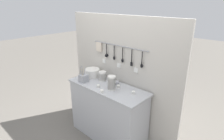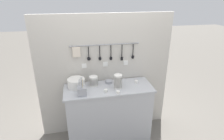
{
  "view_description": "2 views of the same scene",
  "coord_description": "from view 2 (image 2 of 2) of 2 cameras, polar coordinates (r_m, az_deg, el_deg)",
  "views": [
    {
      "loc": [
        1.79,
        -1.83,
        2.12
      ],
      "look_at": [
        0.07,
        0.02,
        1.18
      ],
      "focal_mm": 30.0,
      "sensor_mm": 36.0,
      "label": 1
    },
    {
      "loc": [
        -0.43,
        -2.39,
        2.2
      ],
      "look_at": [
        0.04,
        -0.03,
        1.2
      ],
      "focal_mm": 30.0,
      "sensor_mm": 36.0,
      "label": 2
    }
  ],
  "objects": [
    {
      "name": "back_wall",
      "position": [
        2.97,
        -2.07,
        -1.84
      ],
      "size": [
        2.09,
        0.09,
        1.94
      ],
      "color": "#BCB7AD",
      "rests_on": "ground"
    },
    {
      "name": "cup_edge_near",
      "position": [
        2.57,
        1.84,
        -6.82
      ],
      "size": [
        0.05,
        0.05,
        0.04
      ],
      "color": "silver",
      "rests_on": "counter"
    },
    {
      "name": "steel_mixing_bowl",
      "position": [
        2.87,
        -1.0,
        -3.55
      ],
      "size": [
        0.11,
        0.11,
        0.04
      ],
      "color": "#93969E",
      "rests_on": "counter"
    },
    {
      "name": "cup_by_caddy",
      "position": [
        2.89,
        7.4,
        -3.58
      ],
      "size": [
        0.05,
        0.05,
        0.04
      ],
      "color": "silver",
      "rests_on": "counter"
    },
    {
      "name": "cup_front_left",
      "position": [
        2.61,
        -1.89,
        -6.35
      ],
      "size": [
        0.05,
        0.05,
        0.04
      ],
      "color": "silver",
      "rests_on": "counter"
    },
    {
      "name": "ground_plane",
      "position": [
        3.27,
        -0.93,
        -19.63
      ],
      "size": [
        20.0,
        20.0,
        0.0
      ],
      "primitive_type": "plane",
      "color": "#666059"
    },
    {
      "name": "plate_stack",
      "position": [
        2.78,
        -10.84,
        -3.91
      ],
      "size": [
        0.25,
        0.25,
        0.13
      ],
      "color": "silver",
      "rests_on": "counter"
    },
    {
      "name": "bowl_stack_short_front",
      "position": [
        2.77,
        -5.63,
        -3.38
      ],
      "size": [
        0.12,
        0.12,
        0.15
      ],
      "color": "silver",
      "rests_on": "counter"
    },
    {
      "name": "bowl_stack_back_corner",
      "position": [
        2.68,
        1.84,
        -3.53
      ],
      "size": [
        0.12,
        0.12,
        0.21
      ],
      "color": "silver",
      "rests_on": "counter"
    },
    {
      "name": "cup_back_left",
      "position": [
        2.82,
        1.89,
        -4.03
      ],
      "size": [
        0.05,
        0.05,
        0.04
      ],
      "color": "silver",
      "rests_on": "counter"
    },
    {
      "name": "counter",
      "position": [
        2.99,
        -0.98,
        -13.09
      ],
      "size": [
        1.29,
        0.5,
        0.91
      ],
      "color": "#ADAFB5",
      "rests_on": "ground"
    },
    {
      "name": "cutlery_caddy",
      "position": [
        2.56,
        -9.16,
        -6.26
      ],
      "size": [
        0.12,
        0.12,
        0.28
      ],
      "color": "#93969E",
      "rests_on": "counter"
    }
  ]
}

